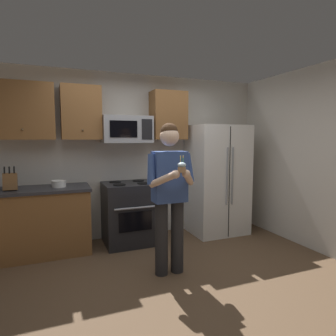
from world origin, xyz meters
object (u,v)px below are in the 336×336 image
knife_block (10,182)px  cupcake (182,167)px  refrigerator (217,179)px  person (170,190)px  microwave (127,129)px  bowl_large_white (59,184)px  oven_range (130,213)px

knife_block → cupcake: cupcake is taller
refrigerator → person: (-1.32, -1.12, 0.10)m
microwave → refrigerator: (1.50, -0.16, -0.82)m
person → cupcake: (-0.00, -0.33, 0.30)m
bowl_large_white → refrigerator: bearing=-1.2°
oven_range → bowl_large_white: size_ratio=4.77×
knife_block → person: person is taller
cupcake → bowl_large_white: bearing=127.9°
microwave → refrigerator: 1.72m
microwave → bowl_large_white: bearing=-173.9°
microwave → bowl_large_white: size_ratio=3.79×
oven_range → refrigerator: refrigerator is taller
knife_block → bowl_large_white: knife_block is taller
knife_block → person: 2.09m
microwave → cupcake: (0.18, -1.61, -0.43)m
refrigerator → microwave: bearing=174.0°
refrigerator → cupcake: 2.00m
knife_block → person: size_ratio=0.18×
refrigerator → person: size_ratio=1.02×
microwave → cupcake: size_ratio=4.26×
microwave → knife_block: size_ratio=2.31×
refrigerator → bowl_large_white: size_ratio=9.22×
microwave → cupcake: 1.67m
oven_range → person: 1.29m
microwave → bowl_large_white: microwave is taller
oven_range → bowl_large_white: (-0.99, 0.01, 0.51)m
cupcake → oven_range: bearing=97.1°
oven_range → microwave: bearing=90.0°
refrigerator → knife_block: (-3.07, 0.01, 0.13)m
bowl_large_white → cupcake: size_ratio=1.12×
bowl_large_white → person: size_ratio=0.11×
person → cupcake: person is taller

